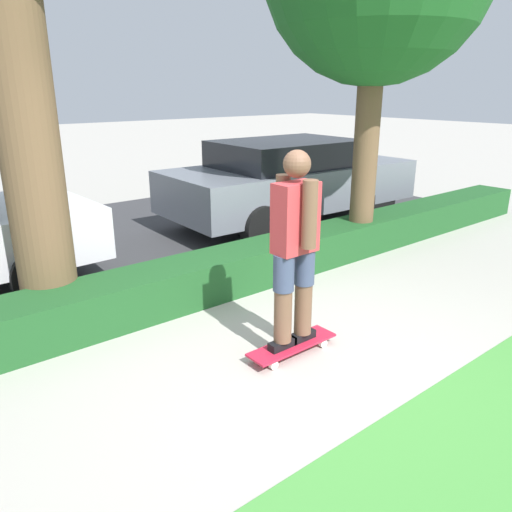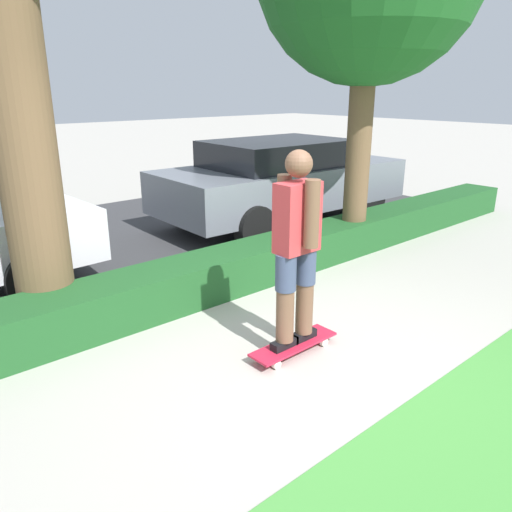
# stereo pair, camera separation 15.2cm
# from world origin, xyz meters

# --- Properties ---
(ground_plane) EXTENTS (60.00, 60.00, 0.00)m
(ground_plane) POSITION_xyz_m (0.00, 0.00, 0.00)
(ground_plane) COLOR #ADA89E
(street_asphalt) EXTENTS (13.01, 5.00, 0.01)m
(street_asphalt) POSITION_xyz_m (0.00, 4.20, 0.00)
(street_asphalt) COLOR #38383A
(street_asphalt) RESTS_ON ground_plane
(hedge_row) EXTENTS (13.01, 0.60, 0.45)m
(hedge_row) POSITION_xyz_m (0.00, 1.60, 0.22)
(hedge_row) COLOR #1E5123
(hedge_row) RESTS_ON ground_plane
(skateboard) EXTENTS (0.86, 0.24, 0.10)m
(skateboard) POSITION_xyz_m (-0.05, 0.06, 0.08)
(skateboard) COLOR red
(skateboard) RESTS_ON ground_plane
(skater_person) EXTENTS (0.49, 0.43, 1.66)m
(skater_person) POSITION_xyz_m (-0.05, 0.06, 0.98)
(skater_person) COLOR black
(skater_person) RESTS_ON skateboard
(parked_car_middle) EXTENTS (4.38, 1.94, 1.39)m
(parked_car_middle) POSITION_xyz_m (2.98, 3.39, 0.74)
(parked_car_middle) COLOR slate
(parked_car_middle) RESTS_ON ground_plane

